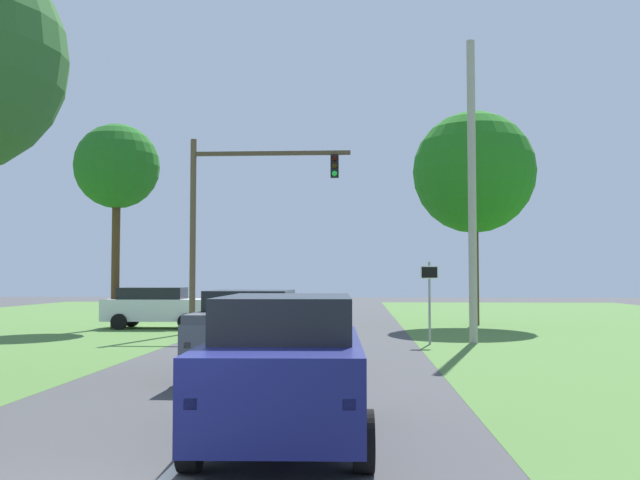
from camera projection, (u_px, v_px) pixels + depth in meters
ground_plane at (276, 364)px, 18.59m from camera, size 120.00×120.00×0.00m
red_suv_near at (286, 364)px, 9.94m from camera, size 2.36×4.99×1.98m
pickup_truck_lead at (251, 331)px, 16.79m from camera, size 2.42×5.39×1.93m
traffic_light at (232, 206)px, 28.95m from camera, size 6.45×0.40×7.79m
keep_moving_sign at (429, 292)px, 24.06m from camera, size 0.60×0.09×2.74m
oak_tree_right at (474, 173)px, 33.84m from camera, size 5.69×5.69×9.98m
crossing_suv_far at (157, 307)px, 31.54m from camera, size 4.64×2.25×1.77m
utility_pole_right at (472, 190)px, 24.64m from camera, size 0.28×0.28×10.38m
extra_tree_1 at (117, 168)px, 31.94m from camera, size 3.73×3.73×8.99m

